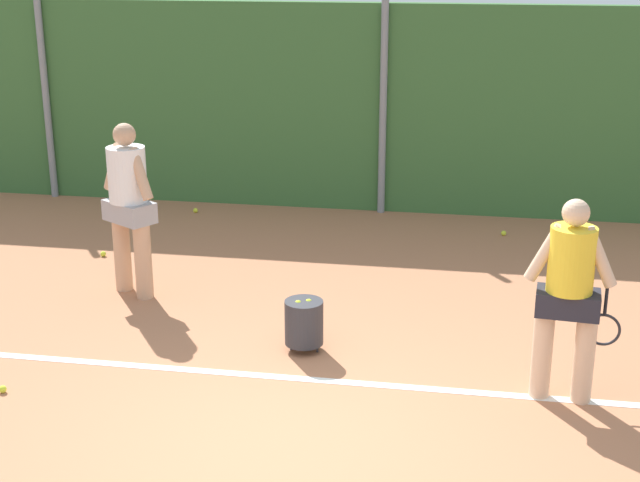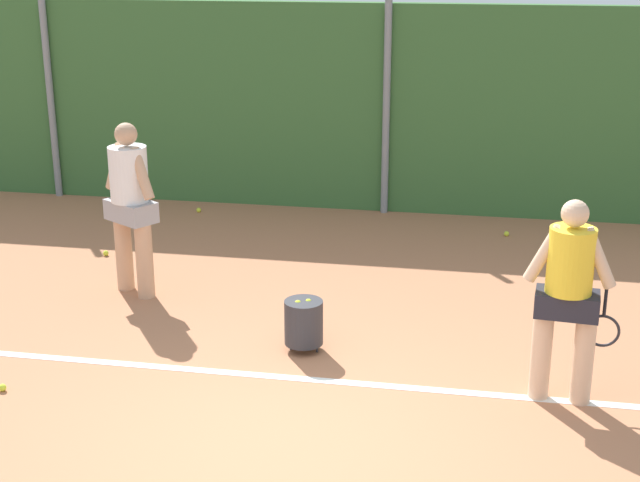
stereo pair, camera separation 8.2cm
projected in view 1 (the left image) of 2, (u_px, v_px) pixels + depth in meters
ground_plane at (330, 344)px, 8.76m from camera, size 26.06×26.06×0.00m
hedge_fence_backdrop at (384, 109)px, 12.66m from camera, size 16.94×0.25×2.85m
fence_post_left at (46, 93)px, 13.25m from camera, size 0.10×0.10×3.08m
fence_post_center at (383, 103)px, 12.46m from camera, size 0.10×0.10×3.08m
court_baseline_paint at (316, 380)px, 8.04m from camera, size 12.38×0.10×0.01m
player_foreground_near at (569, 290)px, 7.43m from camera, size 0.81×0.37×1.74m
player_midcourt at (129, 200)px, 9.67m from camera, size 0.69×0.56×1.87m
ball_hopper at (304, 322)px, 8.53m from camera, size 0.36×0.36×0.51m
tennis_ball_0 at (103, 254)px, 11.14m from camera, size 0.07×0.07×0.07m
tennis_ball_1 at (195, 210)px, 12.91m from camera, size 0.07×0.07×0.07m
tennis_ball_3 at (3, 389)px, 7.82m from camera, size 0.07×0.07×0.07m
tennis_ball_6 at (504, 233)px, 11.92m from camera, size 0.07×0.07×0.07m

